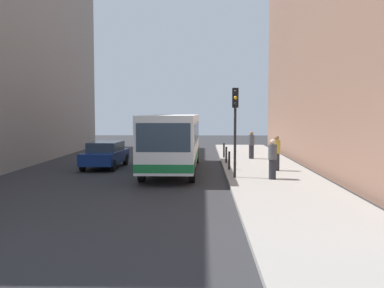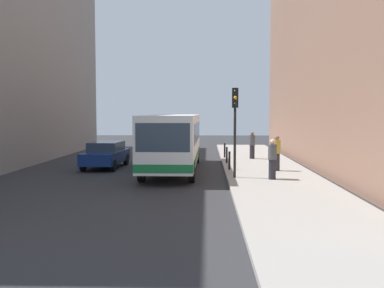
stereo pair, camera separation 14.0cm
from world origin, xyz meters
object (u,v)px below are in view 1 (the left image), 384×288
Objects in this scene: car_beside_bus at (105,154)px; pedestrian_mid_sidewalk at (276,153)px; pedestrian_near_signal at (273,159)px; pedestrian_far_sidewalk at (251,145)px; bus at (173,139)px; bollard_far at (224,150)px; bollard_near at (229,160)px; traffic_light at (235,115)px; bollard_mid at (226,155)px.

car_beside_bus is 9.52m from pedestrian_mid_sidewalk.
pedestrian_near_signal is 9.08m from pedestrian_far_sidewalk.
bus is 11.62× the size of bollard_far.
pedestrian_mid_sidewalk reaches higher than car_beside_bus.
pedestrian_near_signal reaches higher than bollard_far.
bollard_near is at bearing 168.78° from car_beside_bus.
bollard_near and bollard_far have the same top height.
bollard_near is at bearing 91.99° from traffic_light.
car_beside_bus is at bearing 175.56° from pedestrian_near_signal.
bollard_far is (6.89, 4.58, -0.16)m from car_beside_bus.
car_beside_bus is at bearing -16.18° from bus.
bollard_near is at bearing -90.00° from bollard_far.
bus is 6.56m from bollard_far.
bollard_near is (6.89, -1.73, -0.16)m from car_beside_bus.
bus is 4.20m from car_beside_bus.
traffic_light is 9.48m from bollard_far.
bus is 5.48m from pedestrian_mid_sidewalk.
pedestrian_mid_sidewalk is at bearing -8.91° from bollard_near.
bollard_near is at bearing 54.69° from pedestrian_mid_sidewalk.
car_beside_bus is 1.09× the size of traffic_light.
traffic_light is 4.32× the size of bollard_near.
bus is at bearing 40.72° from pedestrian_far_sidewalk.
pedestrian_far_sidewalk is (-0.65, 6.05, -0.03)m from pedestrian_mid_sidewalk.
car_beside_bus is at bearing -146.37° from bollard_far.
bollard_far is at bearing -26.62° from pedestrian_far_sidewalk.
pedestrian_near_signal is 0.99× the size of pedestrian_mid_sidewalk.
bus reaches higher than bollard_near.
bollard_far is at bearing -143.52° from car_beside_bus.
bus is 2.46× the size of car_beside_bus.
bollard_far is 0.52× the size of pedestrian_mid_sidewalk.
traffic_light reaches higher than bollard_near.
pedestrian_far_sidewalk is (1.75, -0.63, 0.41)m from bollard_far.
traffic_light is 2.60m from pedestrian_near_signal.
bollard_far is (2.96, 5.75, -1.10)m from bus.
bollard_near is 5.95m from pedestrian_far_sidewalk.
car_beside_bus is at bearing -168.29° from bollard_mid.
bollard_mid is at bearing 90.00° from bollard_near.
bus reaches higher than pedestrian_near_signal.
bus reaches higher than bollard_far.
bollard_mid is 1.00× the size of bollard_far.
traffic_light reaches higher than bollard_far.
bollard_near is 1.00× the size of bollard_mid.
bollard_mid is at bearing 131.15° from pedestrian_near_signal.
pedestrian_mid_sidewalk is (2.40, -6.68, 0.44)m from bollard_far.
pedestrian_near_signal is (4.70, -3.96, -0.67)m from bus.
bollard_near is at bearing 143.38° from pedestrian_near_signal.
traffic_light is (3.06, -3.43, 1.28)m from bus.
pedestrian_far_sidewalk reaches higher than car_beside_bus.
bollard_near is (-0.10, 2.87, -2.38)m from traffic_light.
bollard_far is 7.11m from pedestrian_mid_sidewalk.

